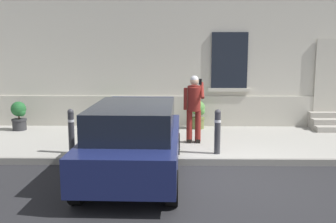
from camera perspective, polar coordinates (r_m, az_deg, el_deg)
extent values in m
plane|color=#232326|center=(7.99, 7.23, -9.71)|extent=(80.00, 80.00, 0.00)
cube|color=#99968E|center=(10.64, 5.61, -4.41)|extent=(24.00, 3.60, 0.15)
cube|color=gray|center=(8.86, 6.58, -7.27)|extent=(24.00, 0.12, 0.15)
cube|color=beige|center=(12.88, 4.96, 14.44)|extent=(24.00, 1.40, 7.50)
cube|color=#BCB7A8|center=(12.29, 4.98, -0.29)|extent=(24.00, 0.08, 1.10)
cube|color=black|center=(13.06, 22.97, 4.57)|extent=(1.00, 0.08, 2.10)
cube|color=#BCB7A8|center=(13.03, 23.02, 4.78)|extent=(1.16, 0.06, 2.24)
cube|color=black|center=(12.20, 8.94, 7.36)|extent=(1.10, 0.06, 1.70)
cube|color=#BCB7A8|center=(12.23, 8.85, 3.14)|extent=(1.30, 0.12, 0.10)
cube|color=#9E998E|center=(12.81, 23.33, -1.72)|extent=(1.46, 0.32, 0.32)
cube|color=#9E998E|center=(13.09, 22.82, -1.11)|extent=(1.46, 0.32, 0.48)
cube|color=#161E4C|center=(7.89, -4.91, -5.21)|extent=(1.84, 4.04, 0.64)
cube|color=black|center=(7.61, -5.12, -1.12)|extent=(1.59, 2.43, 0.56)
cube|color=black|center=(9.89, -3.45, -3.52)|extent=(1.66, 0.14, 0.20)
cube|color=yellow|center=(9.85, -3.46, -2.50)|extent=(0.52, 0.03, 0.12)
cube|color=#B21414|center=(9.90, -7.83, -0.98)|extent=(0.16, 0.04, 0.18)
cube|color=#B21414|center=(9.75, 0.94, -1.05)|extent=(0.16, 0.04, 0.18)
cube|color=#161E4C|center=(9.49, -3.65, 0.37)|extent=(1.49, 0.09, 0.60)
cylinder|color=black|center=(6.82, -13.12, -10.60)|extent=(0.21, 0.60, 0.60)
cylinder|color=black|center=(6.59, 0.59, -11.06)|extent=(0.21, 0.60, 0.60)
cylinder|color=black|center=(9.43, -8.65, -4.87)|extent=(0.21, 0.60, 0.60)
cylinder|color=black|center=(9.27, 1.09, -5.02)|extent=(0.21, 0.60, 0.60)
cylinder|color=#333338|center=(9.13, 7.21, -3.22)|extent=(0.14, 0.14, 0.95)
sphere|color=#333338|center=(9.03, 7.27, -0.15)|extent=(0.15, 0.15, 0.15)
cylinder|color=silver|center=(9.07, 7.24, -1.40)|extent=(0.15, 0.15, 0.06)
cylinder|color=#333338|center=(9.38, -13.89, -3.08)|extent=(0.14, 0.14, 0.95)
sphere|color=#333338|center=(9.29, -14.01, -0.09)|extent=(0.15, 0.15, 0.15)
cylinder|color=silver|center=(9.32, -13.96, -1.30)|extent=(0.15, 0.15, 0.06)
cylinder|color=maroon|center=(10.11, 3.13, -2.07)|extent=(0.15, 0.15, 0.82)
cube|color=black|center=(10.25, 3.10, -4.20)|extent=(0.12, 0.28, 0.10)
cylinder|color=maroon|center=(10.12, 4.38, -2.08)|extent=(0.15, 0.15, 0.82)
cube|color=black|center=(10.26, 4.33, -4.20)|extent=(0.12, 0.28, 0.10)
cylinder|color=maroon|center=(9.95, 3.81, 1.93)|extent=(0.34, 0.42, 0.66)
sphere|color=tan|center=(9.85, 3.85, 4.46)|extent=(0.22, 0.22, 0.22)
sphere|color=silver|center=(9.85, 3.85, 4.64)|extent=(0.21, 0.21, 0.21)
cylinder|color=maroon|center=(9.92, 2.55, 1.84)|extent=(0.09, 0.16, 0.57)
cylinder|color=maroon|center=(9.91, 4.99, 3.10)|extent=(0.09, 0.43, 0.40)
cube|color=black|center=(9.84, 4.73, 4.33)|extent=(0.07, 0.02, 0.15)
cylinder|color=#2D2D30|center=(12.51, -20.82, -1.77)|extent=(0.40, 0.40, 0.34)
cylinder|color=#2D2D30|center=(12.48, -20.86, -1.14)|extent=(0.44, 0.44, 0.05)
cylinder|color=#47331E|center=(12.46, -20.89, -0.46)|extent=(0.04, 0.04, 0.24)
sphere|color=#1E5628|center=(12.43, -20.94, 0.36)|extent=(0.44, 0.44, 0.44)
sphere|color=#1E5628|center=(12.36, -20.57, -0.14)|extent=(0.24, 0.24, 0.24)
cylinder|color=beige|center=(11.95, -8.54, -1.75)|extent=(0.40, 0.40, 0.34)
cylinder|color=beige|center=(11.92, -8.55, -1.09)|extent=(0.44, 0.44, 0.05)
cylinder|color=#47331E|center=(11.90, -8.57, -0.38)|extent=(0.04, 0.04, 0.24)
sphere|color=#387F33|center=(11.87, -8.59, 0.47)|extent=(0.44, 0.44, 0.44)
sphere|color=#387F33|center=(11.82, -8.14, -0.04)|extent=(0.24, 0.24, 0.24)
cylinder|color=#606B38|center=(11.96, 4.30, -1.66)|extent=(0.40, 0.40, 0.34)
cylinder|color=#606B38|center=(11.93, 4.31, -1.01)|extent=(0.44, 0.44, 0.05)
cylinder|color=#47331E|center=(11.91, 4.32, -0.29)|extent=(0.04, 0.04, 0.24)
sphere|color=#4C843D|center=(11.88, 4.33, 0.56)|extent=(0.44, 0.44, 0.44)
sphere|color=#4C843D|center=(11.85, 4.82, 0.04)|extent=(0.24, 0.24, 0.24)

